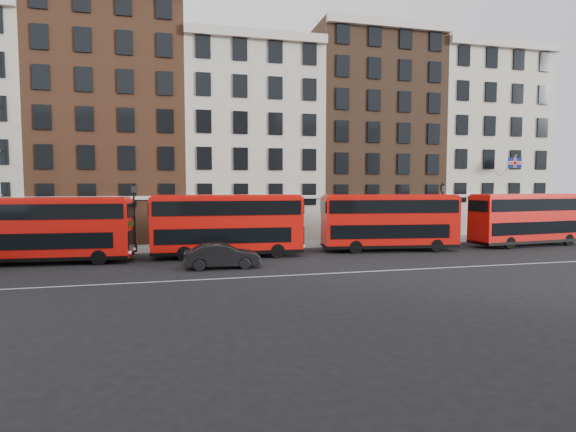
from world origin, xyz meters
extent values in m
plane|color=black|center=(0.00, 0.00, 0.00)|extent=(120.00, 120.00, 0.00)
cube|color=gray|center=(0.00, 10.50, 0.07)|extent=(80.00, 5.00, 0.15)
cube|color=gray|center=(0.00, 8.00, 0.08)|extent=(80.00, 0.30, 0.16)
cube|color=white|center=(0.00, -2.00, 0.01)|extent=(70.00, 0.12, 0.01)
cube|color=brown|center=(-12.80, 18.00, 11.00)|extent=(12.80, 10.00, 22.00)
cube|color=#B9B4A3|center=(0.00, 18.00, 9.50)|extent=(12.80, 10.00, 19.00)
cube|color=beige|center=(0.00, 12.75, 18.60)|extent=(12.80, 0.50, 0.80)
cube|color=brown|center=(12.80, 18.00, 10.50)|extent=(12.80, 10.00, 21.00)
cube|color=beige|center=(12.80, 12.75, 20.60)|extent=(12.80, 0.50, 0.80)
cube|color=beige|center=(25.60, 18.00, 10.00)|extent=(12.80, 10.00, 20.00)
cube|color=beige|center=(25.60, 12.75, 19.60)|extent=(12.80, 0.50, 0.80)
cube|color=red|center=(-15.56, 5.66, 2.34)|extent=(10.72, 3.31, 3.97)
cube|color=black|center=(-15.56, 5.66, 0.47)|extent=(10.73, 3.35, 0.24)
cube|color=black|center=(-15.86, 5.68, 1.66)|extent=(9.53, 3.30, 1.06)
cube|color=black|center=(-15.56, 5.66, 3.57)|extent=(10.33, 3.36, 1.01)
cube|color=red|center=(-15.56, 5.66, 4.38)|extent=(10.41, 3.09, 0.18)
cube|color=black|center=(-10.25, 5.25, 1.56)|extent=(0.25, 2.21, 1.31)
cube|color=black|center=(-10.25, 5.25, 2.64)|extent=(0.23, 1.91, 0.42)
cylinder|color=black|center=(-12.24, 4.28, 0.50)|extent=(1.02, 0.36, 1.01)
cylinder|color=black|center=(-12.06, 6.52, 0.50)|extent=(1.02, 0.36, 1.01)
cylinder|color=black|center=(-18.48, 7.01, 0.50)|extent=(1.02, 0.36, 1.01)
cube|color=red|center=(-3.55, 5.66, 2.40)|extent=(10.98, 3.20, 4.08)
cube|color=black|center=(-3.55, 5.66, 0.49)|extent=(10.98, 3.24, 0.25)
cube|color=black|center=(-3.86, 5.68, 1.71)|extent=(9.75, 3.21, 1.09)
cube|color=black|center=(-3.55, 5.66, 3.67)|extent=(10.57, 3.26, 1.03)
cube|color=red|center=(-3.55, 5.66, 4.50)|extent=(10.66, 2.97, 0.19)
cube|color=black|center=(1.91, 5.35, 1.60)|extent=(0.21, 2.27, 1.34)
cube|color=black|center=(1.91, 5.35, 2.71)|extent=(0.19, 1.97, 0.43)
cylinder|color=black|center=(-0.11, 4.30, 0.52)|extent=(1.05, 0.35, 1.03)
cylinder|color=black|center=(0.03, 6.61, 0.52)|extent=(1.05, 0.35, 1.03)
cylinder|color=black|center=(-6.71, 4.68, 0.52)|extent=(1.05, 0.35, 1.03)
cylinder|color=black|center=(-6.58, 6.99, 0.52)|extent=(1.05, 0.35, 1.03)
cube|color=red|center=(9.38, 5.66, 2.38)|extent=(10.97, 3.87, 4.04)
cube|color=black|center=(9.38, 5.66, 0.48)|extent=(10.97, 3.91, 0.25)
cube|color=black|center=(9.08, 5.70, 1.69)|extent=(9.76, 3.80, 1.07)
cube|color=black|center=(9.38, 5.66, 3.63)|extent=(10.57, 3.90, 1.02)
cube|color=red|center=(9.38, 5.66, 4.45)|extent=(10.64, 3.63, 0.18)
cube|color=black|center=(14.75, 4.99, 1.58)|extent=(0.36, 2.24, 1.33)
cube|color=black|center=(14.75, 4.99, 2.68)|extent=(0.32, 1.94, 0.43)
cylinder|color=black|center=(12.69, 4.09, 0.51)|extent=(1.05, 0.41, 1.02)
cylinder|color=black|center=(12.97, 6.36, 0.51)|extent=(1.05, 0.41, 1.02)
cylinder|color=black|center=(6.20, 4.91, 0.51)|extent=(1.05, 0.41, 1.02)
cylinder|color=black|center=(6.48, 7.18, 0.51)|extent=(1.05, 0.41, 1.02)
cube|color=red|center=(22.49, 5.66, 2.37)|extent=(10.90, 3.54, 4.03)
cube|color=black|center=(22.49, 5.66, 0.48)|extent=(10.90, 3.58, 0.24)
cube|color=black|center=(22.19, 5.63, 1.68)|extent=(9.69, 3.50, 1.07)
cube|color=black|center=(22.49, 5.66, 3.62)|extent=(10.50, 3.58, 1.02)
cube|color=red|center=(22.49, 5.66, 4.44)|extent=(10.58, 3.30, 0.18)
cube|color=black|center=(27.86, 6.16, 1.58)|extent=(0.29, 2.24, 1.33)
cube|color=black|center=(27.86, 6.16, 2.67)|extent=(0.26, 1.94, 0.43)
cylinder|color=black|center=(26.05, 4.84, 0.51)|extent=(1.04, 0.38, 1.02)
cylinder|color=black|center=(25.84, 7.12, 0.51)|extent=(1.04, 0.38, 1.02)
cylinder|color=black|center=(19.55, 4.24, 0.51)|extent=(1.04, 0.38, 1.02)
cylinder|color=black|center=(19.34, 6.51, 0.51)|extent=(1.04, 0.38, 1.02)
imported|color=black|center=(-4.39, 1.29, 0.79)|extent=(4.84, 1.77, 1.58)
cylinder|color=black|center=(-10.38, 8.89, 2.45)|extent=(0.14, 0.14, 4.60)
cylinder|color=black|center=(-10.38, 8.89, 0.45)|extent=(0.32, 0.32, 0.60)
cube|color=#262626|center=(-10.38, 8.89, 5.00)|extent=(0.32, 0.32, 0.55)
cone|color=black|center=(-10.38, 8.89, 5.35)|extent=(0.44, 0.44, 0.25)
cylinder|color=black|center=(16.04, 8.67, 2.45)|extent=(0.14, 0.14, 4.60)
cylinder|color=black|center=(16.04, 8.67, 0.45)|extent=(0.32, 0.32, 0.60)
cube|color=#262626|center=(16.04, 8.67, 5.00)|extent=(0.32, 0.32, 0.55)
cone|color=black|center=(16.04, 8.67, 5.35)|extent=(0.44, 0.44, 0.25)
cylinder|color=black|center=(22.04, 8.31, 1.45)|extent=(0.12, 0.12, 2.60)
cube|color=black|center=(22.04, 8.16, 3.05)|extent=(0.25, 0.30, 0.75)
sphere|color=red|center=(22.04, 7.99, 3.27)|extent=(0.14, 0.14, 0.14)
sphere|color=#0C9919|center=(22.04, 7.99, 2.83)|extent=(0.14, 0.14, 0.14)
camera|label=1|loc=(-6.97, -27.29, 5.32)|focal=28.00mm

